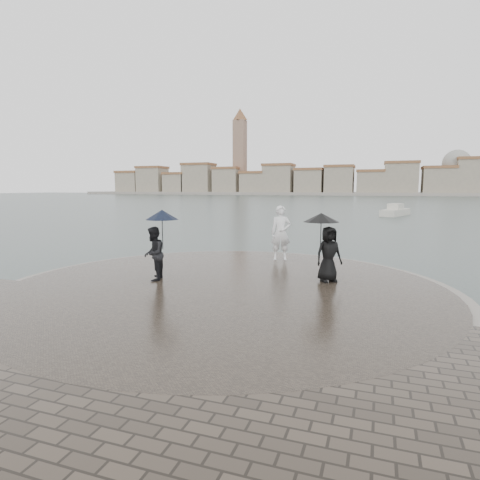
% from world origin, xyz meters
% --- Properties ---
extents(ground, '(400.00, 400.00, 0.00)m').
position_xyz_m(ground, '(0.00, 0.00, 0.00)').
color(ground, '#2B3835').
rests_on(ground, ground).
extents(kerb_ring, '(12.50, 12.50, 0.32)m').
position_xyz_m(kerb_ring, '(0.00, 3.50, 0.16)').
color(kerb_ring, gray).
rests_on(kerb_ring, ground).
extents(quay_tip, '(11.90, 11.90, 0.36)m').
position_xyz_m(quay_tip, '(0.00, 3.50, 0.18)').
color(quay_tip, '#2D261E').
rests_on(quay_tip, ground).
extents(statue, '(0.84, 0.67, 2.01)m').
position_xyz_m(statue, '(0.54, 7.82, 1.37)').
color(statue, white).
rests_on(statue, quay_tip).
extents(visitor_left, '(1.13, 1.03, 2.04)m').
position_xyz_m(visitor_left, '(-2.06, 3.38, 1.44)').
color(visitor_left, black).
rests_on(visitor_left, quay_tip).
extents(visitor_right, '(1.23, 1.05, 1.95)m').
position_xyz_m(visitor_right, '(2.57, 4.89, 1.48)').
color(visitor_right, black).
rests_on(visitor_right, quay_tip).
extents(far_skyline, '(260.00, 20.00, 37.00)m').
position_xyz_m(far_skyline, '(-6.29, 160.71, 5.61)').
color(far_skyline, gray).
rests_on(far_skyline, ground).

